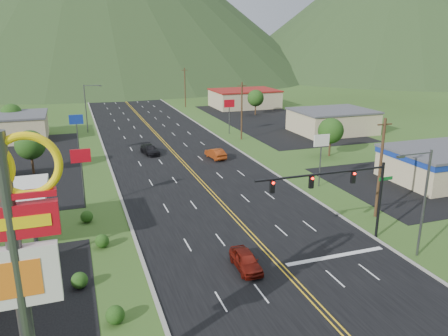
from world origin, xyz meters
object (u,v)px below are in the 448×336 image
object	(u,v)px
streetlight_west	(87,105)
car_red_far	(216,154)
car_red_near	(246,261)
pylon_sign	(14,247)
traffic_signal	(342,186)
car_dark_mid	(150,150)
streetlight_east	(422,197)

from	to	relation	value
streetlight_west	car_red_far	xyz separation A→B (m)	(16.82, -25.80, -4.42)
car_red_near	car_red_far	world-z (taller)	car_red_far
streetlight_west	pylon_sign	bearing A→B (deg)	-94.47
traffic_signal	car_red_near	xyz separation A→B (m)	(-9.23, -1.44, -4.62)
car_red_near	car_dark_mid	bearing A→B (deg)	92.96
pylon_sign	streetlight_west	distance (m)	68.33
car_red_near	car_dark_mid	distance (m)	37.36
car_dark_mid	car_red_far	world-z (taller)	car_red_far
car_dark_mid	car_red_far	distance (m)	10.49
pylon_sign	streetlight_east	size ratio (longest dim) A/B	1.56
streetlight_west	car_red_near	distance (m)	58.30
traffic_signal	streetlight_east	bearing A→B (deg)	-40.39
car_red_far	car_dark_mid	bearing A→B (deg)	-40.15
pylon_sign	streetlight_west	bearing A→B (deg)	85.53
pylon_sign	streetlight_east	xyz separation A→B (m)	(28.18, 8.00, -4.12)
streetlight_east	car_dark_mid	distance (m)	42.81
streetlight_east	car_red_near	xyz separation A→B (m)	(-13.93, 2.56, -4.47)
pylon_sign	streetlight_east	distance (m)	29.58
traffic_signal	streetlight_east	world-z (taller)	streetlight_east
streetlight_east	car_red_far	size ratio (longest dim) A/B	1.95
streetlight_east	car_dark_mid	world-z (taller)	streetlight_east
pylon_sign	traffic_signal	bearing A→B (deg)	27.06
pylon_sign	streetlight_west	world-z (taller)	pylon_sign
car_dark_mid	car_red_near	bearing A→B (deg)	-98.10
traffic_signal	car_red_near	size ratio (longest dim) A/B	3.14
traffic_signal	streetlight_west	world-z (taller)	streetlight_west
streetlight_east	car_red_far	bearing A→B (deg)	100.02
car_red_near	car_red_far	bearing A→B (deg)	77.57
traffic_signal	car_red_far	size ratio (longest dim) A/B	2.84
car_dark_mid	car_red_far	size ratio (longest dim) A/B	1.05
pylon_sign	car_red_far	world-z (taller)	pylon_sign
traffic_signal	streetlight_west	xyz separation A→B (m)	(-18.16, 56.00, -0.15)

